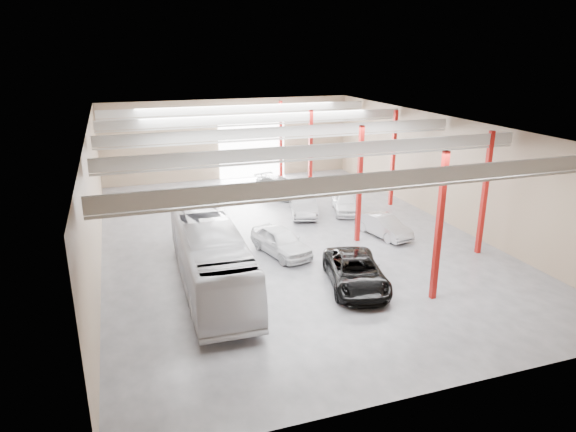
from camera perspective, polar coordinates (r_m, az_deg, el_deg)
depot_shell at (r=31.11m, az=-0.09°, el=6.65°), size 22.12×32.12×7.06m
coach_bus at (r=25.25m, az=-8.65°, el=-4.31°), size 3.10×11.78×3.26m
black_sedan at (r=25.43m, az=7.54°, el=-6.19°), size 3.82×6.03×1.55m
car_row_a at (r=29.11m, az=-0.81°, el=-2.80°), size 2.88×4.86×1.55m
car_row_b at (r=36.10m, az=1.67°, el=1.43°), size 2.87×5.07×1.58m
car_row_c at (r=40.82m, az=-1.02°, el=3.30°), size 3.28×5.24×1.41m
car_right_near at (r=32.46m, az=10.58°, el=-1.06°), size 2.24×4.29×1.34m
car_right_far at (r=36.74m, az=6.39°, el=1.49°), size 2.86×4.47×1.42m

